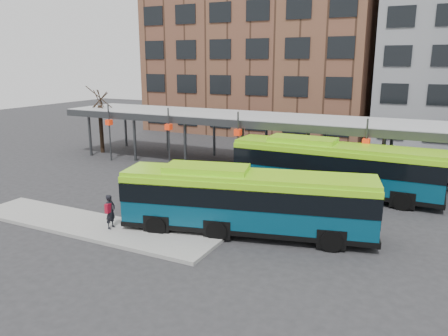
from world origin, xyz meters
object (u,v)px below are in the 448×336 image
tree (101,127)px  bus_rear (333,166)px  bus_front (246,200)px  pedestrian (110,211)px

tree → bus_rear: tree is taller
tree → bus_front: size_ratio=0.45×
tree → bus_front: tree is taller
tree → bus_rear: size_ratio=0.43×
bus_front → tree: bearing=134.8°
bus_rear → pedestrian: size_ratio=7.41×
tree → pedestrian: bearing=-47.2°
bus_front → pedestrian: 6.78m
bus_front → pedestrian: (-6.16, -2.74, -0.69)m
bus_front → bus_rear: 8.85m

